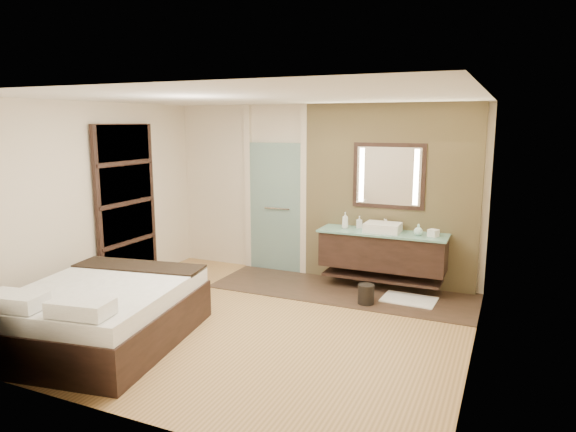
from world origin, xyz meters
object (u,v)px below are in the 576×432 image
at_px(waste_bin, 366,295).
at_px(vanity, 382,251).
at_px(mirror_unit, 389,176).
at_px(bed, 103,313).

bearing_deg(waste_bin, vanity, 87.56).
relative_size(vanity, mirror_unit, 1.75).
bearing_deg(vanity, waste_bin, -92.44).
bearing_deg(mirror_unit, bed, -125.81).
relative_size(vanity, bed, 0.79).
height_order(vanity, bed, vanity).
relative_size(mirror_unit, bed, 0.45).
distance_m(vanity, mirror_unit, 1.10).
bearing_deg(mirror_unit, vanity, -90.00).
bearing_deg(mirror_unit, waste_bin, -91.83).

